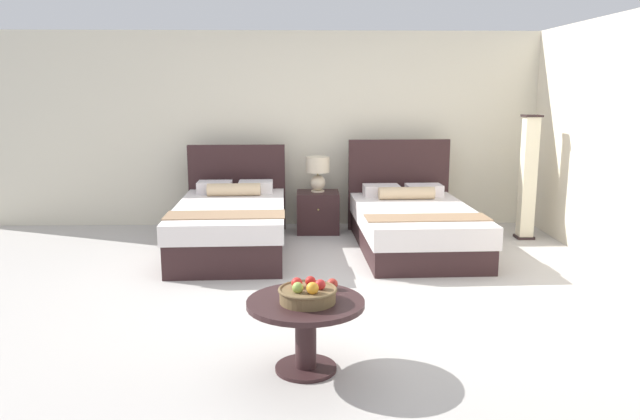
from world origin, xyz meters
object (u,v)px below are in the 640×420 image
at_px(nightstand, 318,212).
at_px(table_lamp, 318,170).
at_px(bed_near_corner, 413,224).
at_px(coffee_table, 306,320).
at_px(fruit_bowl, 308,293).
at_px(floor_lamp_corner, 528,178).
at_px(bed_near_window, 231,224).
at_px(loose_apple, 332,284).

bearing_deg(nightstand, table_lamp, 90.00).
height_order(bed_near_corner, table_lamp, bed_near_corner).
xyz_separation_m(nightstand, coffee_table, (-0.17, -3.92, 0.09)).
relative_size(fruit_bowl, floor_lamp_corner, 0.25).
xyz_separation_m(bed_near_window, loose_apple, (1.01, -2.84, 0.21)).
relative_size(nightstand, floor_lamp_corner, 0.35).
height_order(bed_near_corner, loose_apple, bed_near_corner).
xyz_separation_m(bed_near_corner, loose_apple, (-1.06, -2.85, 0.23)).
bearing_deg(floor_lamp_corner, loose_apple, -127.36).
height_order(bed_near_corner, floor_lamp_corner, floor_lamp_corner).
distance_m(nightstand, loose_apple, 3.71).
xyz_separation_m(table_lamp, coffee_table, (-0.17, -3.94, -0.45)).
height_order(bed_near_window, floor_lamp_corner, floor_lamp_corner).
xyz_separation_m(coffee_table, loose_apple, (0.18, 0.22, 0.17)).
height_order(bed_near_window, fruit_bowl, bed_near_window).
bearing_deg(floor_lamp_corner, bed_near_window, -172.79).
distance_m(coffee_table, fruit_bowl, 0.19).
xyz_separation_m(coffee_table, floor_lamp_corner, (2.69, 3.50, 0.40)).
bearing_deg(loose_apple, table_lamp, 90.16).
xyz_separation_m(bed_near_corner, nightstand, (-1.07, 0.85, -0.02)).
bearing_deg(bed_near_window, floor_lamp_corner, 7.21).
bearing_deg(nightstand, bed_near_window, -139.40).
height_order(nightstand, coffee_table, nightstand).
relative_size(bed_near_corner, nightstand, 4.11).
bearing_deg(bed_near_corner, floor_lamp_corner, 16.73).
bearing_deg(nightstand, fruit_bowl, -92.29).
height_order(bed_near_corner, fruit_bowl, bed_near_corner).
height_order(coffee_table, floor_lamp_corner, floor_lamp_corner).
xyz_separation_m(coffee_table, fruit_bowl, (0.01, -0.03, 0.19)).
xyz_separation_m(fruit_bowl, floor_lamp_corner, (2.68, 3.54, 0.21)).
bearing_deg(nightstand, floor_lamp_corner, -9.27).
bearing_deg(floor_lamp_corner, fruit_bowl, -127.14).
bearing_deg(bed_near_corner, loose_apple, -110.44).
bearing_deg(coffee_table, table_lamp, 87.52).
relative_size(bed_near_window, bed_near_corner, 1.02).
relative_size(bed_near_window, nightstand, 4.20).
relative_size(table_lamp, floor_lamp_corner, 0.30).
relative_size(loose_apple, floor_lamp_corner, 0.05).
distance_m(nightstand, coffee_table, 3.92).
bearing_deg(fruit_bowl, coffee_table, 112.05).
relative_size(bed_near_corner, fruit_bowl, 5.79).
distance_m(bed_near_window, table_lamp, 1.42).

